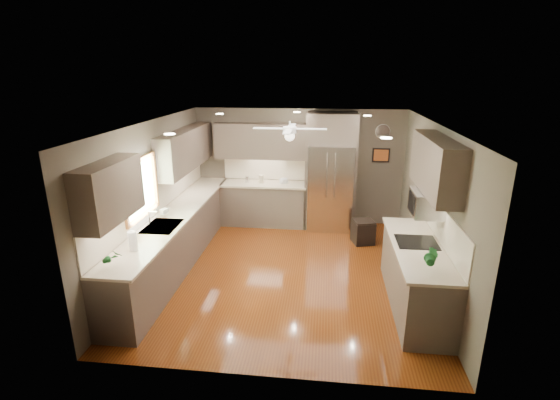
% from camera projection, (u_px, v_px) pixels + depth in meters
% --- Properties ---
extents(floor, '(5.00, 5.00, 0.00)m').
position_uv_depth(floor, '(287.00, 271.00, 6.90)').
color(floor, '#4F200A').
rests_on(floor, ground).
extents(ceiling, '(5.00, 5.00, 0.00)m').
position_uv_depth(ceiling, '(288.00, 123.00, 6.14)').
color(ceiling, white).
rests_on(ceiling, ground).
extents(wall_back, '(4.50, 0.00, 4.50)m').
position_uv_depth(wall_back, '(298.00, 167.00, 8.88)').
color(wall_back, brown).
rests_on(wall_back, ground).
extents(wall_front, '(4.50, 0.00, 4.50)m').
position_uv_depth(wall_front, '(264.00, 277.00, 4.16)').
color(wall_front, brown).
rests_on(wall_front, ground).
extents(wall_left, '(0.00, 5.00, 5.00)m').
position_uv_depth(wall_left, '(154.00, 197.00, 6.76)').
color(wall_left, brown).
rests_on(wall_left, ground).
extents(wall_right, '(0.00, 5.00, 5.00)m').
position_uv_depth(wall_right, '(432.00, 207.00, 6.28)').
color(wall_right, brown).
rests_on(wall_right, ground).
extents(canister_b, '(0.10, 0.10, 0.13)m').
position_uv_depth(canister_b, '(247.00, 179.00, 8.78)').
color(canister_b, silver).
rests_on(canister_b, back_run).
extents(canister_c, '(0.11, 0.11, 0.18)m').
position_uv_depth(canister_c, '(261.00, 179.00, 8.74)').
color(canister_c, '#BAAE8C').
rests_on(canister_c, back_run).
extents(soap_bottle, '(0.11, 0.11, 0.18)m').
position_uv_depth(soap_bottle, '(164.00, 211.00, 6.76)').
color(soap_bottle, white).
rests_on(soap_bottle, left_run).
extents(potted_plant_left, '(0.17, 0.14, 0.28)m').
position_uv_depth(potted_plant_left, '(113.00, 257.00, 4.98)').
color(potted_plant_left, '#1A5C24').
rests_on(potted_plant_left, left_run).
extents(potted_plant_right, '(0.20, 0.17, 0.33)m').
position_uv_depth(potted_plant_right, '(432.00, 257.00, 4.92)').
color(potted_plant_right, '#1A5C24').
rests_on(potted_plant_right, right_run).
extents(bowl, '(0.26, 0.26, 0.05)m').
position_uv_depth(bowl, '(284.00, 182.00, 8.73)').
color(bowl, '#BAAE8C').
rests_on(bowl, back_run).
extents(left_run, '(0.65, 4.70, 1.45)m').
position_uv_depth(left_run, '(177.00, 237.00, 7.11)').
color(left_run, '#4B3F36').
rests_on(left_run, ground).
extents(back_run, '(1.85, 0.65, 1.45)m').
position_uv_depth(back_run, '(264.00, 203.00, 8.92)').
color(back_run, '#4B3F36').
rests_on(back_run, ground).
extents(uppers, '(4.50, 4.70, 0.95)m').
position_uv_depth(uppers, '(250.00, 154.00, 7.08)').
color(uppers, '#4B3F36').
rests_on(uppers, wall_left).
extents(window, '(0.05, 1.12, 0.92)m').
position_uv_depth(window, '(140.00, 188.00, 6.20)').
color(window, '#BFF2B2').
rests_on(window, wall_left).
extents(sink, '(0.50, 0.70, 0.32)m').
position_uv_depth(sink, '(162.00, 228.00, 6.36)').
color(sink, silver).
rests_on(sink, left_run).
extents(refrigerator, '(1.06, 0.75, 2.45)m').
position_uv_depth(refrigerator, '(331.00, 174.00, 8.50)').
color(refrigerator, silver).
rests_on(refrigerator, ground).
extents(right_run, '(0.70, 2.20, 1.45)m').
position_uv_depth(right_run, '(416.00, 275.00, 5.79)').
color(right_run, '#4B3F36').
rests_on(right_run, ground).
extents(microwave, '(0.43, 0.55, 0.34)m').
position_uv_depth(microwave, '(427.00, 203.00, 5.71)').
color(microwave, silver).
rests_on(microwave, wall_right).
extents(ceiling_fan, '(1.18, 1.18, 0.32)m').
position_uv_depth(ceiling_fan, '(290.00, 132.00, 6.47)').
color(ceiling_fan, white).
rests_on(ceiling_fan, ceiling).
extents(recessed_lights, '(2.84, 3.14, 0.01)m').
position_uv_depth(recessed_lights, '(288.00, 121.00, 6.52)').
color(recessed_lights, white).
rests_on(recessed_lights, ceiling).
extents(wall_clock, '(0.30, 0.03, 0.30)m').
position_uv_depth(wall_clock, '(383.00, 132.00, 8.43)').
color(wall_clock, white).
rests_on(wall_clock, wall_back).
extents(framed_print, '(0.36, 0.03, 0.30)m').
position_uv_depth(framed_print, '(381.00, 155.00, 8.58)').
color(framed_print, black).
rests_on(framed_print, wall_back).
extents(stool, '(0.48, 0.48, 0.47)m').
position_uv_depth(stool, '(363.00, 232.00, 7.97)').
color(stool, black).
rests_on(stool, ground).
extents(paper_towel, '(0.12, 0.12, 0.29)m').
position_uv_depth(paper_towel, '(133.00, 241.00, 5.45)').
color(paper_towel, white).
rests_on(paper_towel, left_run).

